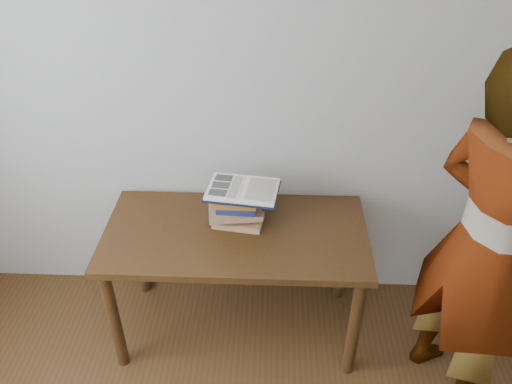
{
  "coord_description": "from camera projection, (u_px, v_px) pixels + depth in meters",
  "views": [
    {
      "loc": [
        0.26,
        -0.55,
        2.29
      ],
      "look_at": [
        0.18,
        1.41,
        0.93
      ],
      "focal_mm": 35.0,
      "sensor_mm": 36.0,
      "label": 1
    }
  ],
  "objects": [
    {
      "name": "reader",
      "position": [
        484.0,
        250.0,
        2.09
      ],
      "size": [
        0.66,
        0.77,
        1.79
      ],
      "primitive_type": "imported",
      "rotation": [
        0.0,
        0.0,
        1.99
      ],
      "color": "tan",
      "rests_on": "ground"
    },
    {
      "name": "book_stack",
      "position": [
        236.0,
        207.0,
        2.5
      ],
      "size": [
        0.29,
        0.21,
        0.19
      ],
      "color": "#9B7E50",
      "rests_on": "desk"
    },
    {
      "name": "desk",
      "position": [
        236.0,
        246.0,
        2.55
      ],
      "size": [
        1.32,
        0.66,
        0.71
      ],
      "color": "#3E2A0F",
      "rests_on": "ground"
    },
    {
      "name": "open_book",
      "position": [
        243.0,
        190.0,
        2.44
      ],
      "size": [
        0.38,
        0.29,
        0.03
      ],
      "rotation": [
        0.0,
        0.0,
        -0.13
      ],
      "color": "black",
      "rests_on": "book_stack"
    },
    {
      "name": "room_shell",
      "position": [
        70.0,
        322.0,
        0.85
      ],
      "size": [
        3.54,
        3.54,
        2.62
      ],
      "color": "#A8A59E",
      "rests_on": "ground"
    }
  ]
}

